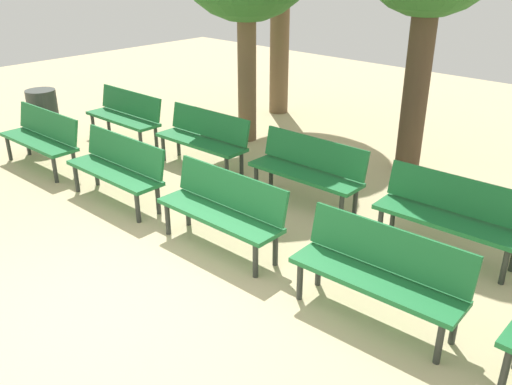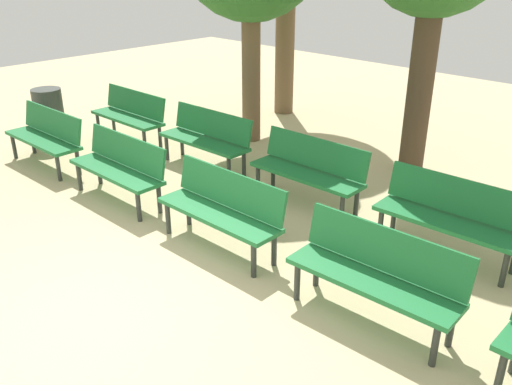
% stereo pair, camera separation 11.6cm
% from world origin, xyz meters
% --- Properties ---
extents(ground_plane, '(24.30, 24.30, 0.00)m').
position_xyz_m(ground_plane, '(0.00, 0.00, 0.00)').
color(ground_plane, '#CCB789').
extents(bench_r0_c0, '(1.61, 0.53, 0.87)m').
position_xyz_m(bench_r0_c0, '(-3.92, 1.44, 0.50)').
color(bench_r0_c0, '#1E7238').
rests_on(bench_r0_c0, ground_plane).
extents(bench_r0_c1, '(1.61, 0.51, 0.87)m').
position_xyz_m(bench_r0_c1, '(-1.99, 1.51, 0.50)').
color(bench_r0_c1, '#1E7238').
rests_on(bench_r0_c1, ground_plane).
extents(bench_r0_c2, '(1.61, 0.51, 0.87)m').
position_xyz_m(bench_r0_c2, '(-0.08, 1.60, 0.50)').
color(bench_r0_c2, '#1E7238').
rests_on(bench_r0_c2, ground_plane).
extents(bench_r0_c3, '(1.62, 0.56, 0.87)m').
position_xyz_m(bench_r0_c3, '(1.89, 1.66, 0.50)').
color(bench_r0_c3, '#1E7238').
rests_on(bench_r0_c3, ground_plane).
extents(bench_r1_c0, '(1.61, 0.51, 0.87)m').
position_xyz_m(bench_r1_c0, '(-3.99, 3.02, 0.50)').
color(bench_r1_c0, '#1E7238').
rests_on(bench_r1_c0, ground_plane).
extents(bench_r1_c1, '(1.62, 0.54, 0.87)m').
position_xyz_m(bench_r1_c1, '(-2.08, 3.12, 0.50)').
color(bench_r1_c1, '#1E7238').
rests_on(bench_r1_c1, ground_plane).
extents(bench_r1_c2, '(1.61, 0.52, 0.87)m').
position_xyz_m(bench_r1_c2, '(-0.12, 3.19, 0.50)').
color(bench_r1_c2, '#1E7238').
rests_on(bench_r1_c2, ground_plane).
extents(bench_r1_c3, '(1.62, 0.55, 0.87)m').
position_xyz_m(bench_r1_c3, '(1.84, 3.20, 0.50)').
color(bench_r1_c3, '#1E7238').
rests_on(bench_r1_c3, ground_plane).
extents(trash_bin, '(0.50, 0.50, 0.94)m').
position_xyz_m(trash_bin, '(-4.94, 2.01, 0.47)').
color(trash_bin, '#383D38').
rests_on(trash_bin, ground_plane).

